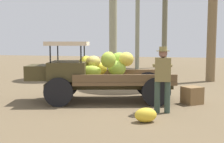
{
  "coord_description": "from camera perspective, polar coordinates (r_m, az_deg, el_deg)",
  "views": [
    {
      "loc": [
        -2.46,
        8.55,
        1.79
      ],
      "look_at": [
        -0.13,
        0.15,
        0.93
      ],
      "focal_mm": 44.95,
      "sensor_mm": 36.0,
      "label": 1
    }
  ],
  "objects": [
    {
      "name": "wooden_crate",
      "position": [
        8.76,
        15.97,
        -4.67
      ],
      "size": [
        0.7,
        0.7,
        0.52
      ],
      "primitive_type": "cube",
      "rotation": [
        0.0,
        0.0,
        0.7
      ],
      "color": "olive",
      "rests_on": "ground"
    },
    {
      "name": "truck",
      "position": [
        8.83,
        -4.19,
        -0.12
      ],
      "size": [
        4.66,
        2.76,
        1.86
      ],
      "rotation": [
        0.0,
        0.0,
        0.29
      ],
      "color": "#41381D",
      "rests_on": "ground"
    },
    {
      "name": "farmer",
      "position": [
        7.35,
        10.26,
        -0.79
      ],
      "size": [
        0.52,
        0.48,
        1.72
      ],
      "rotation": [
        0.0,
        0.0,
        -1.44
      ],
      "color": "#36483D",
      "rests_on": "ground"
    },
    {
      "name": "loose_banana_bunch",
      "position": [
        6.55,
        6.87,
        -8.77
      ],
      "size": [
        0.62,
        0.54,
        0.34
      ],
      "primitive_type": "ellipsoid",
      "rotation": [
        0.0,
        -0.01,
        0.5
      ],
      "color": "yellow",
      "rests_on": "ground"
    },
    {
      "name": "ground_plane",
      "position": [
        9.08,
        -0.53,
        -5.75
      ],
      "size": [
        60.0,
        60.0,
        0.0
      ],
      "primitive_type": "plane",
      "color": "brown"
    }
  ]
}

